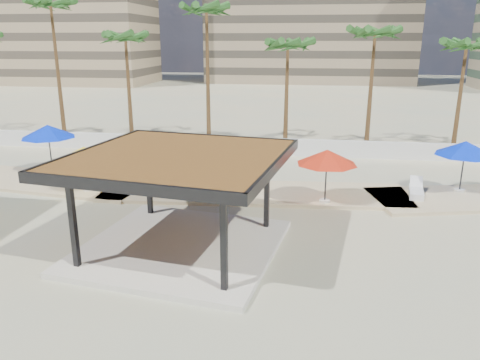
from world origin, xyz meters
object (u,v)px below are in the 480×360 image
object	(u,v)px
umbrella_c	(327,157)
lounger_b	(416,192)
pavilion_central	(179,193)
lounger_a	(88,169)

from	to	relation	value
umbrella_c	lounger_b	size ratio (longest dim) A/B	1.76
pavilion_central	lounger_b	bearing A→B (deg)	45.39
umbrella_c	lounger_a	bearing A→B (deg)	166.65
lounger_a	lounger_b	world-z (taller)	lounger_a
pavilion_central	umbrella_c	xyz separation A→B (m)	(5.67, 5.95, 0.16)
lounger_a	umbrella_c	bearing A→B (deg)	-115.94
lounger_b	lounger_a	bearing A→B (deg)	94.34
lounger_a	pavilion_central	bearing A→B (deg)	-150.70
pavilion_central	umbrella_c	distance (m)	8.22
pavilion_central	lounger_a	bearing A→B (deg)	140.50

